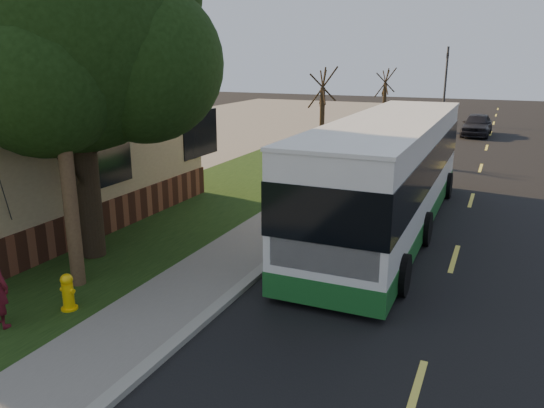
# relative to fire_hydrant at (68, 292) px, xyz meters

# --- Properties ---
(ground) EXTENTS (120.00, 120.00, 0.00)m
(ground) POSITION_rel_fire_hydrant_xyz_m (2.60, 0.00, -0.43)
(ground) COLOR black
(ground) RESTS_ON ground
(road) EXTENTS (8.00, 80.00, 0.01)m
(road) POSITION_rel_fire_hydrant_xyz_m (6.60, 10.00, -0.43)
(road) COLOR black
(road) RESTS_ON ground
(curb) EXTENTS (0.25, 80.00, 0.12)m
(curb) POSITION_rel_fire_hydrant_xyz_m (2.60, 10.00, -0.37)
(curb) COLOR gray
(curb) RESTS_ON ground
(sidewalk) EXTENTS (2.00, 80.00, 0.08)m
(sidewalk) POSITION_rel_fire_hydrant_xyz_m (1.60, 10.00, -0.39)
(sidewalk) COLOR slate
(sidewalk) RESTS_ON ground
(grass_verge) EXTENTS (5.00, 80.00, 0.07)m
(grass_verge) POSITION_rel_fire_hydrant_xyz_m (-1.90, 10.00, -0.40)
(grass_verge) COLOR black
(grass_verge) RESTS_ON ground
(building_lot) EXTENTS (15.00, 80.00, 0.04)m
(building_lot) POSITION_rel_fire_hydrant_xyz_m (-11.90, 10.00, -0.41)
(building_lot) COLOR slate
(building_lot) RESTS_ON ground
(fire_hydrant) EXTENTS (0.32, 0.32, 0.74)m
(fire_hydrant) POSITION_rel_fire_hydrant_xyz_m (0.00, 0.00, 0.00)
(fire_hydrant) COLOR yellow
(fire_hydrant) RESTS_ON grass_verge
(utility_pole) EXTENTS (2.86, 3.21, 9.07)m
(utility_pole) POSITION_rel_fire_hydrant_xyz_m (-0.71, 0.99, 4.20)
(utility_pole) COLOR #473321
(utility_pole) RESTS_ON ground
(leafy_tree) EXTENTS (6.30, 6.00, 7.80)m
(leafy_tree) POSITION_rel_fire_hydrant_xyz_m (-1.57, 2.65, 4.73)
(leafy_tree) COLOR black
(leafy_tree) RESTS_ON grass_verge
(bare_tree_near) EXTENTS (1.38, 1.21, 4.31)m
(bare_tree_near) POSITION_rel_fire_hydrant_xyz_m (-0.90, 18.00, 1.72)
(bare_tree_near) COLOR black
(bare_tree_near) RESTS_ON grass_verge
(bare_tree_far) EXTENTS (1.38, 1.21, 4.03)m
(bare_tree_far) POSITION_rel_fire_hydrant_xyz_m (-0.40, 30.00, 1.57)
(bare_tree_far) COLOR black
(bare_tree_far) RESTS_ON grass_verge
(traffic_signal) EXTENTS (0.18, 0.22, 5.50)m
(traffic_signal) POSITION_rel_fire_hydrant_xyz_m (3.10, 34.00, 2.73)
(traffic_signal) COLOR #2D2D30
(traffic_signal) RESTS_ON ground
(transit_bus) EXTENTS (2.72, 11.81, 3.20)m
(transit_bus) POSITION_rel_fire_hydrant_xyz_m (4.54, 7.70, 1.27)
(transit_bus) COLOR silver
(transit_bus) RESTS_ON ground
(dumpster) EXTENTS (1.71, 1.41, 1.41)m
(dumpster) POSITION_rel_fire_hydrant_xyz_m (-6.01, 4.08, 0.32)
(dumpster) COLOR #13331C
(dumpster) RESTS_ON building_lot
(distant_car) EXTENTS (1.79, 4.16, 1.40)m
(distant_car) POSITION_rel_fire_hydrant_xyz_m (5.78, 28.62, 0.27)
(distant_car) COLOR black
(distant_car) RESTS_ON ground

